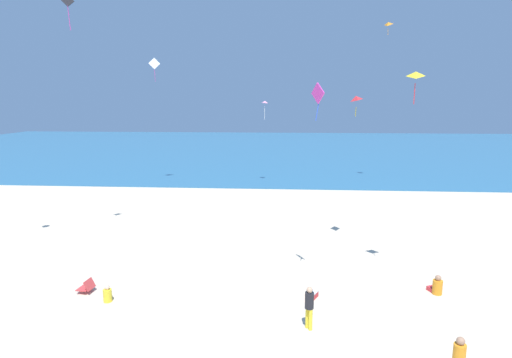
% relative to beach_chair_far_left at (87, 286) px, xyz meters
% --- Properties ---
extents(ground_plane, '(120.00, 120.00, 0.00)m').
position_rel_beach_chair_far_left_xyz_m(ground_plane, '(6.52, 4.29, -0.25)').
color(ground_plane, beige).
extents(ocean_water, '(120.00, 60.00, 0.05)m').
position_rel_beach_chair_far_left_xyz_m(ocean_water, '(6.52, 49.21, -0.22)').
color(ocean_water, teal).
rests_on(ocean_water, ground_plane).
extents(beach_chair_far_left, '(0.63, 0.59, 0.53)m').
position_rel_beach_chair_far_left_xyz_m(beach_chair_far_left, '(0.00, 0.00, 0.00)').
color(beach_chair_far_left, '#D13D3D').
rests_on(beach_chair_far_left, ground_plane).
extents(cooler_box, '(0.50, 0.55, 0.25)m').
position_rel_beach_chair_far_left_xyz_m(cooler_box, '(8.69, 0.19, -0.12)').
color(cooler_box, red).
rests_on(cooler_box, ground_plane).
extents(person_0, '(0.43, 0.58, 0.66)m').
position_rel_beach_chair_far_left_xyz_m(person_0, '(1.10, -0.62, -0.01)').
color(person_0, yellow).
rests_on(person_0, ground_plane).
extents(person_2, '(0.41, 0.41, 1.46)m').
position_rel_beach_chair_far_left_xyz_m(person_2, '(8.43, -1.99, 0.60)').
color(person_2, yellow).
rests_on(person_2, ground_plane).
extents(person_4, '(0.53, 0.68, 0.77)m').
position_rel_beach_chair_far_left_xyz_m(person_4, '(13.49, 0.84, 0.04)').
color(person_4, orange).
rests_on(person_4, ground_plane).
extents(kite_magenta, '(0.44, 0.66, 1.36)m').
position_rel_beach_chair_far_left_xyz_m(kite_magenta, '(8.74, 0.86, 7.30)').
color(kite_magenta, '#DB3DA8').
extents(kite_red, '(0.47, 0.62, 1.00)m').
position_rel_beach_chair_far_left_xyz_m(kite_red, '(10.88, 5.52, 7.17)').
color(kite_red, red).
extents(kite_yellow, '(0.57, 0.49, 1.24)m').
position_rel_beach_chair_far_left_xyz_m(kite_yellow, '(12.32, 1.45, 8.00)').
color(kite_yellow, yellow).
extents(kite_white, '(0.92, 0.35, 1.93)m').
position_rel_beach_chair_far_left_xyz_m(kite_white, '(-3.33, 20.33, 10.04)').
color(kite_white, white).
extents(kite_orange, '(0.75, 0.74, 1.11)m').
position_rel_beach_chair_far_left_xyz_m(kite_orange, '(15.90, 21.47, 13.22)').
color(kite_orange, orange).
extents(kite_pink, '(0.65, 0.62, 1.60)m').
position_rel_beach_chair_far_left_xyz_m(kite_pink, '(5.87, 21.07, 6.91)').
color(kite_pink, pink).
extents(kite_black, '(0.55, 0.25, 1.60)m').
position_rel_beach_chair_far_left_xyz_m(kite_black, '(-2.69, 5.55, 11.58)').
color(kite_black, black).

